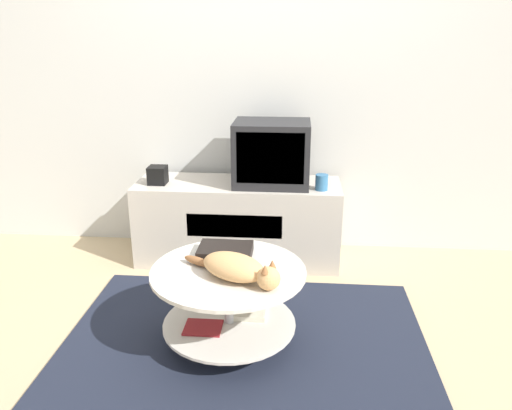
{
  "coord_description": "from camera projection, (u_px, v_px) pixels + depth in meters",
  "views": [
    {
      "loc": [
        0.23,
        -2.16,
        1.49
      ],
      "look_at": [
        0.02,
        0.42,
        0.58
      ],
      "focal_mm": 35.0,
      "sensor_mm": 36.0,
      "label": 1
    }
  ],
  "objects": [
    {
      "name": "coffee_table",
      "position": [
        229.0,
        296.0,
        2.4
      ],
      "size": [
        0.74,
        0.74,
        0.4
      ],
      "color": "#B2B2B7",
      "rests_on": "rug"
    },
    {
      "name": "cat",
      "position": [
        238.0,
        268.0,
        2.24
      ],
      "size": [
        0.49,
        0.32,
        0.13
      ],
      "rotation": [
        0.0,
        0.0,
        -0.52
      ],
      "color": "tan",
      "rests_on": "coffee_table"
    },
    {
      "name": "tv_stand",
      "position": [
        238.0,
        221.0,
        3.36
      ],
      "size": [
        1.34,
        0.45,
        0.54
      ],
      "color": "beige",
      "rests_on": "ground_plane"
    },
    {
      "name": "dvd_box",
      "position": [
        225.0,
        251.0,
        2.49
      ],
      "size": [
        0.27,
        0.19,
        0.05
      ],
      "color": "black",
      "rests_on": "coffee_table"
    },
    {
      "name": "ground_plane",
      "position": [
        246.0,
        340.0,
        2.54
      ],
      "size": [
        12.0,
        12.0,
        0.0
      ],
      "primitive_type": "plane",
      "color": "tan"
    },
    {
      "name": "speaker",
      "position": [
        158.0,
        175.0,
        3.24
      ],
      "size": [
        0.12,
        0.12,
        0.12
      ],
      "color": "black",
      "rests_on": "tv_stand"
    },
    {
      "name": "mug",
      "position": [
        322.0,
        182.0,
        3.12
      ],
      "size": [
        0.08,
        0.08,
        0.1
      ],
      "color": "teal",
      "rests_on": "tv_stand"
    },
    {
      "name": "wall_back",
      "position": [
        264.0,
        61.0,
        3.31
      ],
      "size": [
        8.0,
        0.05,
        2.6
      ],
      "color": "silver",
      "rests_on": "ground_plane"
    },
    {
      "name": "tv",
      "position": [
        272.0,
        153.0,
        3.19
      ],
      "size": [
        0.48,
        0.37,
        0.41
      ],
      "color": "#232326",
      "rests_on": "tv_stand"
    },
    {
      "name": "rug",
      "position": [
        246.0,
        338.0,
        2.53
      ],
      "size": [
        1.8,
        1.22,
        0.02
      ],
      "color": "#1E2333",
      "rests_on": "ground_plane"
    }
  ]
}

